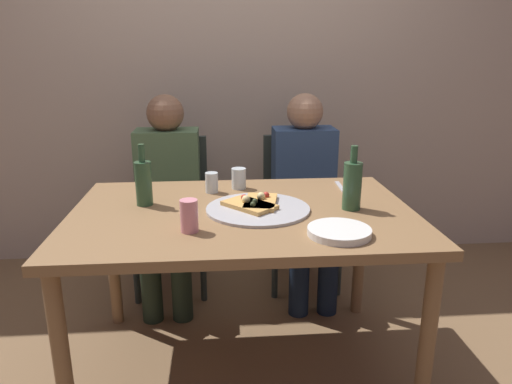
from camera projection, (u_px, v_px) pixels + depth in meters
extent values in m
plane|color=brown|center=(244.00, 364.00, 2.20)|extent=(8.00, 8.00, 0.00)
cube|color=#BCA893|center=(231.00, 67.00, 3.11)|extent=(6.00, 0.10, 2.60)
cube|color=olive|center=(243.00, 215.00, 1.99)|extent=(1.43, 0.97, 0.04)
cylinder|color=olive|center=(62.00, 363.00, 1.64)|extent=(0.06, 0.06, 0.72)
cylinder|color=olive|center=(427.00, 345.00, 1.74)|extent=(0.06, 0.06, 0.72)
cylinder|color=olive|center=(113.00, 260.00, 2.45)|extent=(0.06, 0.06, 0.72)
cylinder|color=olive|center=(360.00, 251.00, 2.56)|extent=(0.06, 0.06, 0.72)
cylinder|color=#ADADB2|center=(258.00, 209.00, 1.98)|extent=(0.44, 0.44, 0.01)
cube|color=tan|center=(261.00, 202.00, 2.02)|extent=(0.17, 0.24, 0.02)
sphere|color=#EAD184|center=(261.00, 196.00, 2.03)|extent=(0.04, 0.04, 0.04)
sphere|color=#2D381E|center=(255.00, 201.00, 1.98)|extent=(0.02, 0.02, 0.02)
sphere|color=#B22D23|center=(266.00, 195.00, 2.06)|extent=(0.03, 0.03, 0.03)
cube|color=tan|center=(249.00, 205.00, 1.98)|extent=(0.24, 0.25, 0.02)
sphere|color=#EAD184|center=(246.00, 199.00, 1.99)|extent=(0.04, 0.04, 0.04)
sphere|color=#2D381E|center=(253.00, 204.00, 1.94)|extent=(0.02, 0.02, 0.02)
sphere|color=#B22D23|center=(244.00, 198.00, 2.02)|extent=(0.03, 0.03, 0.03)
cylinder|color=#2D5133|center=(352.00, 186.00, 1.97)|extent=(0.08, 0.08, 0.20)
cylinder|color=#2D5133|center=(354.00, 154.00, 1.93)|extent=(0.03, 0.03, 0.07)
cylinder|color=#2D5133|center=(144.00, 184.00, 2.03)|extent=(0.07, 0.07, 0.19)
cylinder|color=#2D5133|center=(142.00, 153.00, 1.99)|extent=(0.03, 0.03, 0.08)
cylinder|color=silver|center=(212.00, 183.00, 2.22)|extent=(0.06, 0.06, 0.10)
cylinder|color=silver|center=(239.00, 178.00, 2.28)|extent=(0.07, 0.07, 0.10)
cylinder|color=pink|center=(189.00, 216.00, 1.73)|extent=(0.07, 0.07, 0.12)
cylinder|color=white|center=(339.00, 232.00, 1.71)|extent=(0.23, 0.23, 0.03)
cube|color=#B7B7BC|center=(341.00, 188.00, 2.30)|extent=(0.03, 0.22, 0.01)
cube|color=#2D3833|center=(171.00, 217.00, 2.81)|extent=(0.44, 0.44, 0.05)
cube|color=#2D3833|center=(172.00, 172.00, 2.94)|extent=(0.44, 0.04, 0.45)
cylinder|color=#2D3833|center=(203.00, 267.00, 2.71)|extent=(0.04, 0.04, 0.42)
cylinder|color=#2D3833|center=(136.00, 269.00, 2.68)|extent=(0.04, 0.04, 0.42)
cylinder|color=#2D3833|center=(205.00, 241.00, 3.08)|extent=(0.04, 0.04, 0.42)
cylinder|color=#2D3833|center=(145.00, 243.00, 3.05)|extent=(0.04, 0.04, 0.42)
cube|color=#2D3833|center=(303.00, 214.00, 2.87)|extent=(0.44, 0.44, 0.05)
cube|color=#2D3833|center=(298.00, 170.00, 3.00)|extent=(0.44, 0.04, 0.45)
cylinder|color=#2D3833|center=(339.00, 262.00, 2.78)|extent=(0.04, 0.04, 0.42)
cylinder|color=#2D3833|center=(275.00, 264.00, 2.75)|extent=(0.04, 0.04, 0.42)
cylinder|color=#2D3833|center=(325.00, 237.00, 3.14)|extent=(0.04, 0.04, 0.42)
cylinder|color=#2D3833|center=(268.00, 239.00, 3.11)|extent=(0.04, 0.04, 0.42)
cube|color=#4C6B47|center=(169.00, 174.00, 2.76)|extent=(0.36, 0.22, 0.52)
sphere|color=brown|center=(165.00, 113.00, 2.65)|extent=(0.21, 0.21, 0.21)
cylinder|color=black|center=(182.00, 228.00, 2.65)|extent=(0.12, 0.40, 0.12)
cylinder|color=black|center=(153.00, 229.00, 2.63)|extent=(0.12, 0.40, 0.12)
cylinder|color=black|center=(181.00, 281.00, 2.52)|extent=(0.11, 0.11, 0.45)
cylinder|color=black|center=(151.00, 282.00, 2.51)|extent=(0.11, 0.11, 0.45)
cube|color=navy|center=(303.00, 171.00, 2.82)|extent=(0.36, 0.22, 0.52)
sphere|color=#A87A5B|center=(305.00, 112.00, 2.72)|extent=(0.21, 0.21, 0.21)
cylinder|color=black|center=(322.00, 224.00, 2.71)|extent=(0.12, 0.40, 0.12)
cylinder|color=black|center=(294.00, 225.00, 2.70)|extent=(0.12, 0.40, 0.12)
cylinder|color=black|center=(328.00, 275.00, 2.58)|extent=(0.11, 0.11, 0.45)
cylinder|color=black|center=(299.00, 276.00, 2.57)|extent=(0.11, 0.11, 0.45)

